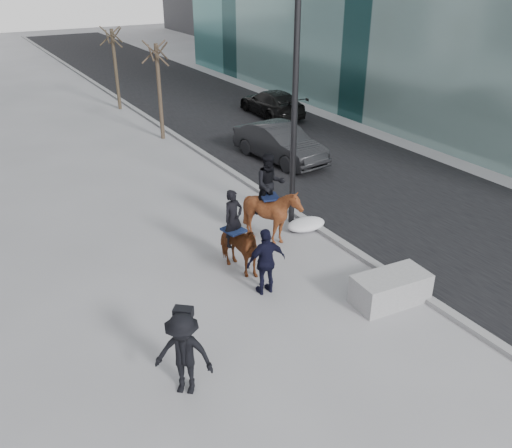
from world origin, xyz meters
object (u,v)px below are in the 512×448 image
car_near (280,143)px  mounted_right (272,208)px  planter (390,289)px  mounted_left (236,243)px

car_near → mounted_right: size_ratio=1.69×
planter → mounted_right: bearing=101.1°
planter → mounted_left: bearing=128.6°
mounted_left → mounted_right: mounted_right is taller
mounted_left → planter: bearing=-51.4°
mounted_right → mounted_left: bearing=-149.9°
car_near → mounted_left: bearing=-137.0°
car_near → mounted_left: size_ratio=1.98×
car_near → mounted_right: (-4.07, -5.87, 0.33)m
car_near → mounted_right: bearing=-131.6°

